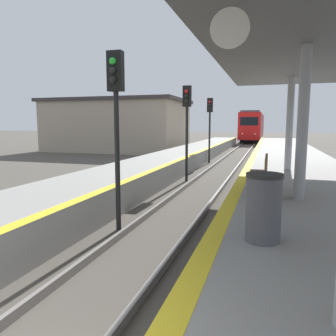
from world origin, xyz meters
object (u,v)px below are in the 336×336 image
(signal_far, at_px, (210,118))
(trash_bin, at_px, (263,207))
(signal_near, at_px, (116,107))
(train, at_px, (253,126))
(bench, at_px, (261,174))
(signal_mid, at_px, (187,115))

(signal_far, relative_size, trash_bin, 4.21)
(trash_bin, bearing_deg, signal_near, 147.04)
(signal_far, xyz_separation_m, trash_bin, (3.68, -16.46, -1.59))
(train, bearing_deg, bench, -87.11)
(train, distance_m, trash_bin, 47.69)
(trash_bin, height_order, bench, trash_bin)
(signal_near, relative_size, bench, 2.38)
(train, relative_size, bench, 12.55)
(signal_near, relative_size, trash_bin, 4.21)
(signal_near, height_order, signal_far, same)
(signal_mid, relative_size, bench, 2.38)
(signal_mid, bearing_deg, bench, -60.87)
(signal_mid, relative_size, signal_far, 1.00)
(signal_far, distance_m, trash_bin, 16.95)
(signal_far, bearing_deg, signal_near, -88.79)
(bench, bearing_deg, signal_near, -160.34)
(train, height_order, signal_far, train)
(signal_mid, relative_size, trash_bin, 4.21)
(train, height_order, bench, train)
(signal_mid, xyz_separation_m, bench, (3.33, -5.97, -1.60))
(signal_near, xyz_separation_m, bench, (3.26, 1.16, -1.60))
(signal_near, bearing_deg, bench, 19.66)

